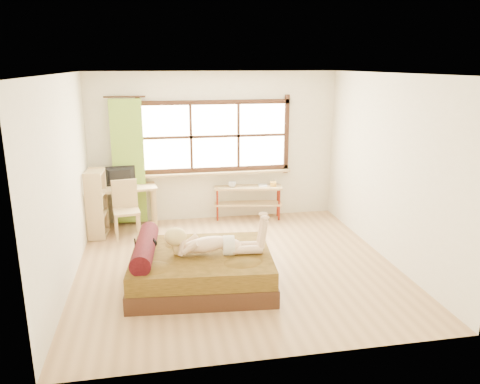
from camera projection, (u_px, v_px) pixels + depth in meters
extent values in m
plane|color=#9E754C|center=(237.00, 265.00, 6.77)|extent=(4.50, 4.50, 0.00)
plane|color=white|center=(236.00, 74.00, 6.06)|extent=(4.50, 4.50, 0.00)
plane|color=silver|center=(215.00, 147.00, 8.55)|extent=(4.50, 0.00, 4.50)
plane|color=silver|center=(279.00, 230.00, 4.28)|extent=(4.50, 0.00, 4.50)
plane|color=silver|center=(65.00, 182.00, 6.02)|extent=(0.00, 4.50, 4.50)
plane|color=silver|center=(388.00, 168.00, 6.81)|extent=(0.00, 4.50, 4.50)
cube|color=#FFEDBF|center=(215.00, 136.00, 8.49)|extent=(2.60, 0.01, 1.30)
cube|color=tan|center=(216.00, 173.00, 8.60)|extent=(2.80, 0.16, 0.04)
cube|color=olive|center=(129.00, 162.00, 8.21)|extent=(0.55, 0.10, 2.20)
cube|color=black|center=(202.00, 277.00, 6.15)|extent=(1.94, 1.61, 0.23)
cube|color=#32260B|center=(201.00, 261.00, 6.09)|extent=(1.91, 1.58, 0.23)
cylinder|color=black|center=(145.00, 247.00, 5.96)|extent=(0.36, 1.26, 0.26)
cube|color=tan|center=(121.00, 188.00, 8.13)|extent=(1.27, 0.70, 0.04)
cube|color=tan|center=(89.00, 215.00, 7.86)|extent=(0.06, 0.06, 0.72)
cube|color=tan|center=(155.00, 209.00, 8.19)|extent=(0.06, 0.06, 0.72)
cube|color=tan|center=(89.00, 208.00, 8.27)|extent=(0.06, 0.06, 0.72)
cube|color=tan|center=(152.00, 202.00, 8.59)|extent=(0.06, 0.06, 0.72)
imported|color=black|center=(120.00, 176.00, 8.12)|extent=(0.61, 0.16, 0.35)
cube|color=tan|center=(126.00, 211.00, 7.80)|extent=(0.47, 0.47, 0.04)
cube|color=tan|center=(125.00, 193.00, 7.90)|extent=(0.42, 0.09, 0.48)
cube|color=tan|center=(117.00, 229.00, 7.64)|extent=(0.04, 0.04, 0.42)
cube|color=tan|center=(139.00, 227.00, 7.74)|extent=(0.04, 0.04, 0.42)
cube|color=tan|center=(116.00, 222.00, 7.97)|extent=(0.04, 0.04, 0.42)
cube|color=tan|center=(137.00, 220.00, 8.08)|extent=(0.04, 0.04, 0.42)
cube|color=tan|center=(248.00, 187.00, 8.68)|extent=(1.28, 0.50, 0.04)
cube|color=tan|center=(248.00, 204.00, 8.76)|extent=(1.28, 0.50, 0.03)
cylinder|color=maroon|center=(217.00, 205.00, 8.62)|extent=(0.04, 0.04, 0.62)
cylinder|color=maroon|center=(279.00, 204.00, 8.65)|extent=(0.04, 0.04, 0.62)
cylinder|color=maroon|center=(218.00, 201.00, 8.86)|extent=(0.04, 0.04, 0.62)
cylinder|color=maroon|center=(278.00, 200.00, 8.89)|extent=(0.04, 0.04, 0.62)
cube|color=gold|center=(273.00, 184.00, 8.67)|extent=(0.12, 0.12, 0.08)
imported|color=gray|center=(232.00, 184.00, 8.61)|extent=(0.15, 0.15, 0.10)
imported|color=gray|center=(259.00, 185.00, 8.70)|extent=(0.19, 0.24, 0.02)
cube|color=tan|center=(99.00, 234.00, 7.91)|extent=(0.31, 0.48, 0.03)
cube|color=tan|center=(98.00, 214.00, 7.81)|extent=(0.31, 0.48, 0.03)
cube|color=tan|center=(96.00, 193.00, 7.72)|extent=(0.31, 0.48, 0.03)
cube|color=tan|center=(94.00, 172.00, 7.63)|extent=(0.31, 0.48, 0.03)
cube|color=tan|center=(94.00, 208.00, 7.54)|extent=(0.28, 0.05, 1.14)
cube|color=tan|center=(99.00, 200.00, 7.99)|extent=(0.28, 0.05, 1.14)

